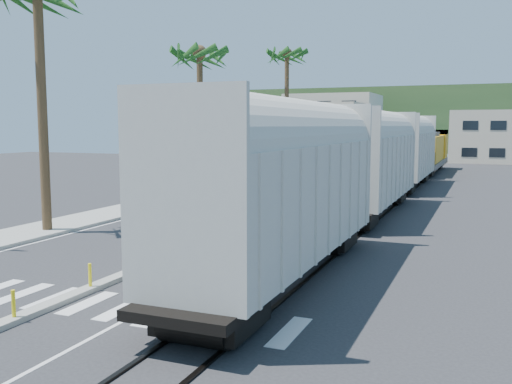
# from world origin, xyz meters

# --- Properties ---
(ground) EXTENTS (140.00, 140.00, 0.00)m
(ground) POSITION_xyz_m (0.00, 0.00, 0.00)
(ground) COLOR #28282B
(ground) RESTS_ON ground
(sidewalk) EXTENTS (3.00, 90.00, 0.15)m
(sidewalk) POSITION_xyz_m (-8.50, 25.00, 0.07)
(sidewalk) COLOR gray
(sidewalk) RESTS_ON ground
(rails) EXTENTS (1.56, 100.00, 0.06)m
(rails) POSITION_xyz_m (5.00, 28.00, 0.03)
(rails) COLOR black
(rails) RESTS_ON ground
(median) EXTENTS (0.45, 60.00, 0.85)m
(median) POSITION_xyz_m (0.00, 19.96, 0.09)
(median) COLOR gray
(median) RESTS_ON ground
(crosswalk) EXTENTS (14.00, 2.20, 0.01)m
(crosswalk) POSITION_xyz_m (0.00, -2.00, 0.01)
(crosswalk) COLOR silver
(crosswalk) RESTS_ON ground
(lane_markings) EXTENTS (9.42, 90.00, 0.01)m
(lane_markings) POSITION_xyz_m (-2.15, 25.00, 0.00)
(lane_markings) COLOR silver
(lane_markings) RESTS_ON ground
(freight_train) EXTENTS (3.00, 60.94, 5.85)m
(freight_train) POSITION_xyz_m (5.00, 22.96, 2.91)
(freight_train) COLOR beige
(freight_train) RESTS_ON ground
(palm_trees) EXTENTS (3.50, 37.20, 13.75)m
(palm_trees) POSITION_xyz_m (-8.10, 22.70, 10.81)
(palm_trees) COLOR brown
(palm_trees) RESTS_ON ground
(buildings) EXTENTS (38.00, 27.00, 10.00)m
(buildings) POSITION_xyz_m (-6.41, 71.66, 4.36)
(buildings) COLOR beige
(buildings) RESTS_ON ground
(hillside) EXTENTS (80.00, 20.00, 12.00)m
(hillside) POSITION_xyz_m (0.00, 100.00, 6.00)
(hillside) COLOR #385628
(hillside) RESTS_ON ground
(car_lead) EXTENTS (2.31, 4.25, 1.35)m
(car_lead) POSITION_xyz_m (-3.89, 11.37, 0.68)
(car_lead) COLOR #103124
(car_lead) RESTS_ON ground
(car_second) EXTENTS (2.21, 4.82, 1.52)m
(car_second) POSITION_xyz_m (-4.08, 16.49, 0.76)
(car_second) COLOR black
(car_second) RESTS_ON ground
(car_third) EXTENTS (2.36, 5.20, 1.47)m
(car_third) POSITION_xyz_m (-2.85, 23.82, 0.74)
(car_third) COLOR black
(car_third) RESTS_ON ground
(car_rear) EXTENTS (3.35, 5.57, 1.42)m
(car_rear) POSITION_xyz_m (-4.09, 28.99, 0.71)
(car_rear) COLOR #9FA1A4
(car_rear) RESTS_ON ground
(cyclist) EXTENTS (1.73, 2.11, 2.12)m
(cyclist) POSITION_xyz_m (1.71, 0.39, 0.66)
(cyclist) COLOR #9EA0A5
(cyclist) RESTS_ON ground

